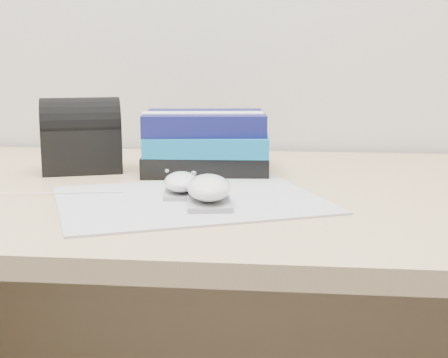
# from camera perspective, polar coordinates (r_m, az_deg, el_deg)

# --- Properties ---
(desk) EXTENTS (1.60, 0.80, 0.73)m
(desk) POSITION_cam_1_polar(r_m,az_deg,el_deg) (1.18, 3.27, -11.24)
(desk) COLOR tan
(desk) RESTS_ON ground
(mousepad) EXTENTS (0.48, 0.43, 0.00)m
(mousepad) POSITION_cam_1_polar(r_m,az_deg,el_deg) (0.95, -3.15, -1.91)
(mousepad) COLOR #94939B
(mousepad) RESTS_ON desk
(mouse_rear) EXTENTS (0.07, 0.10, 0.04)m
(mouse_rear) POSITION_cam_1_polar(r_m,az_deg,el_deg) (0.97, -3.95, -0.42)
(mouse_rear) COLOR #98989A
(mouse_rear) RESTS_ON mousepad
(mouse_front) EXTENTS (0.08, 0.13, 0.05)m
(mouse_front) POSITION_cam_1_polar(r_m,az_deg,el_deg) (0.91, -1.41, -1.00)
(mouse_front) COLOR #979799
(mouse_front) RESTS_ON mousepad
(usb_cable) EXTENTS (0.19, 0.04, 0.00)m
(usb_cable) POSITION_cam_1_polar(r_m,az_deg,el_deg) (1.01, -14.88, -1.24)
(usb_cable) COLOR white
(usb_cable) RESTS_ON mousepad
(book_stack) EXTENTS (0.25, 0.20, 0.11)m
(book_stack) POSITION_cam_1_polar(r_m,az_deg,el_deg) (1.18, -1.62, 3.37)
(book_stack) COLOR black
(book_stack) RESTS_ON desk
(pouch) EXTENTS (0.17, 0.14, 0.14)m
(pouch) POSITION_cam_1_polar(r_m,az_deg,el_deg) (1.21, -12.91, 3.87)
(pouch) COLOR black
(pouch) RESTS_ON desk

